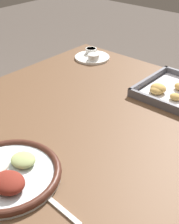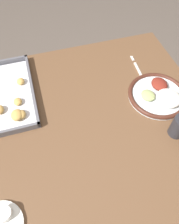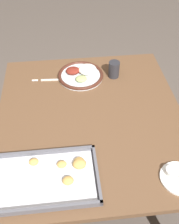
# 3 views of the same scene
# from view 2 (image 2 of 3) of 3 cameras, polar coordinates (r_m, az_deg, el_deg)

# --- Properties ---
(ground_plane) EXTENTS (8.00, 8.00, 0.00)m
(ground_plane) POSITION_cam_2_polar(r_m,az_deg,el_deg) (1.57, 0.08, -15.87)
(ground_plane) COLOR #564C44
(dining_table) EXTENTS (0.95, 1.05, 0.71)m
(dining_table) POSITION_cam_2_polar(r_m,az_deg,el_deg) (1.02, 0.11, -4.59)
(dining_table) COLOR brown
(dining_table) RESTS_ON ground_plane
(dinner_plate) EXTENTS (0.27, 0.27, 0.05)m
(dinner_plate) POSITION_cam_2_polar(r_m,az_deg,el_deg) (1.04, 17.70, 4.33)
(dinner_plate) COLOR silver
(dinner_plate) RESTS_ON dining_table
(fork) EXTENTS (0.23, 0.03, 0.00)m
(fork) POSITION_cam_2_polar(r_m,az_deg,el_deg) (1.13, 12.94, 10.04)
(fork) COLOR silver
(fork) RESTS_ON dining_table
(baking_tray) EXTENTS (0.44, 0.27, 0.04)m
(baking_tray) POSITION_cam_2_polar(r_m,az_deg,el_deg) (1.06, -21.04, 3.78)
(baking_tray) COLOR #595960
(baking_tray) RESTS_ON dining_table
(drinking_cup) EXTENTS (0.06, 0.06, 0.10)m
(drinking_cup) POSITION_cam_2_polar(r_m,az_deg,el_deg) (0.92, 22.40, -3.50)
(drinking_cup) COLOR #28282D
(drinking_cup) RESTS_ON dining_table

